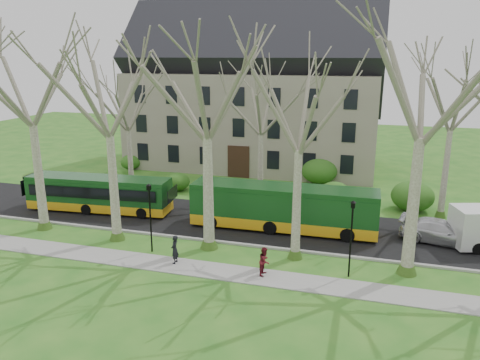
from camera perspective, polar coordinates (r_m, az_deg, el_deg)
name	(u,v)px	position (r m, az deg, el deg)	size (l,w,h in m)	color
ground	(249,256)	(28.86, 1.10, -9.29)	(120.00, 120.00, 0.00)	#296A1E
sidewalk	(237,274)	(26.67, -0.35, -11.35)	(70.00, 2.00, 0.06)	gray
road	(269,225)	(33.79, 3.57, -5.53)	(80.00, 8.00, 0.06)	black
curb	(255,246)	(30.16, 1.86, -8.04)	(80.00, 0.25, 0.14)	#A5A39E
building	(254,91)	(51.17, 1.77, 10.76)	(26.50, 12.20, 16.00)	gray
tree_row_verge	(251,142)	(27.03, 1.34, 4.62)	(49.00, 7.00, 14.00)	gray
tree_row_far	(269,130)	(37.75, 3.61, 6.05)	(33.00, 7.00, 12.00)	gray
lamp_row	(245,222)	(26.99, 0.56, -5.15)	(36.22, 0.22, 4.30)	black
hedges	(240,178)	(42.46, 0.02, 0.19)	(30.60, 8.60, 2.00)	#2B5B1A
bus_lead	(99,193)	(37.90, -16.80, -1.58)	(11.23, 2.34, 2.81)	#134519
bus_follow	(283,207)	(32.57, 5.27, -3.32)	(12.80, 2.67, 3.20)	#134519
sedan	(441,232)	(33.09, 23.27, -5.81)	(2.08, 5.12, 1.48)	silver
pedestrian_a	(175,249)	(27.79, -7.97, -8.37)	(0.62, 0.41, 1.70)	black
pedestrian_b	(265,261)	(26.22, 3.02, -9.84)	(0.78, 0.61, 1.61)	maroon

